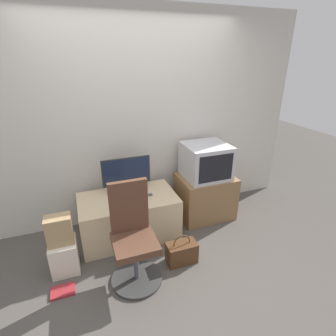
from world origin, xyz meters
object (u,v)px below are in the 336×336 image
(book, at_px, (63,291))
(keyboard, at_px, (133,198))
(office_chair, at_px, (134,241))
(cardboard_box_lower, at_px, (64,256))
(handbag, at_px, (182,252))
(main_monitor, at_px, (127,174))
(mouse, at_px, (150,194))
(crt_tv, at_px, (206,161))

(book, bearing_deg, keyboard, 35.14)
(office_chair, xyz_separation_m, cardboard_box_lower, (-0.65, 0.33, -0.25))
(cardboard_box_lower, xyz_separation_m, handbag, (1.17, -0.31, -0.05))
(main_monitor, height_order, handbag, main_monitor)
(main_monitor, distance_m, office_chair, 0.90)
(keyboard, relative_size, office_chair, 0.28)
(handbag, bearing_deg, office_chair, -177.29)
(mouse, height_order, crt_tv, crt_tv)
(crt_tv, height_order, office_chair, crt_tv)
(handbag, bearing_deg, crt_tv, 49.36)
(keyboard, relative_size, crt_tv, 0.51)
(office_chair, bearing_deg, crt_tv, 33.68)
(book, bearing_deg, mouse, 29.60)
(main_monitor, distance_m, keyboard, 0.30)
(book, bearing_deg, main_monitor, 44.05)
(keyboard, relative_size, book, 1.32)
(keyboard, height_order, crt_tv, crt_tv)
(main_monitor, bearing_deg, mouse, -41.17)
(keyboard, distance_m, book, 1.15)
(office_chair, bearing_deg, handbag, 2.71)
(mouse, height_order, cardboard_box_lower, mouse)
(keyboard, height_order, book, keyboard)
(book, bearing_deg, office_chair, -3.12)
(office_chair, height_order, book, office_chair)
(handbag, xyz_separation_m, book, (-1.21, 0.01, -0.11))
(crt_tv, bearing_deg, handbag, -130.64)
(office_chair, bearing_deg, book, 176.88)
(crt_tv, bearing_deg, keyboard, -172.05)
(book, bearing_deg, handbag, -0.64)
(keyboard, bearing_deg, cardboard_box_lower, -159.64)
(cardboard_box_lower, bearing_deg, main_monitor, 32.66)
(cardboard_box_lower, bearing_deg, handbag, -14.68)
(crt_tv, distance_m, handbag, 1.19)
(mouse, bearing_deg, cardboard_box_lower, -163.29)
(mouse, distance_m, handbag, 0.75)
(cardboard_box_lower, height_order, handbag, cardboard_box_lower)
(keyboard, xyz_separation_m, handbag, (0.37, -0.60, -0.41))
(main_monitor, xyz_separation_m, keyboard, (0.02, -0.21, -0.22))
(mouse, height_order, office_chair, office_chair)
(main_monitor, relative_size, office_chair, 0.57)
(main_monitor, relative_size, book, 2.66)
(main_monitor, xyz_separation_m, office_chair, (-0.13, -0.83, -0.32))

